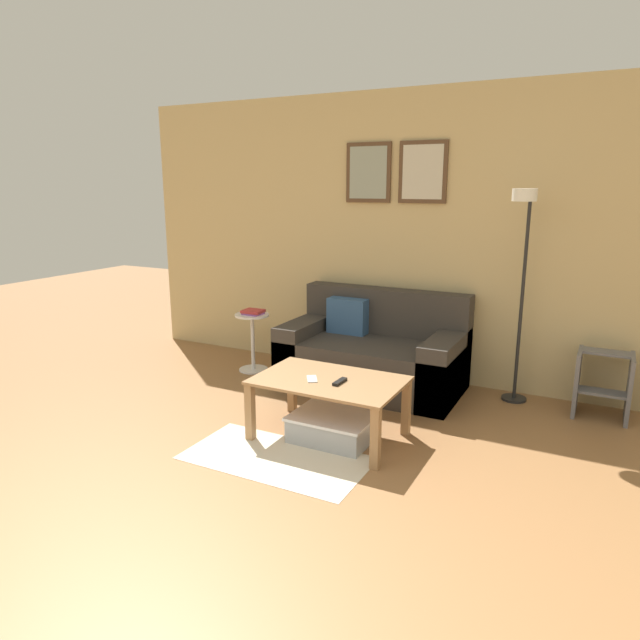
{
  "coord_description": "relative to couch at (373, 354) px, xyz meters",
  "views": [
    {
      "loc": [
        1.67,
        -1.18,
        1.74
      ],
      "look_at": [
        -0.06,
        2.15,
        0.85
      ],
      "focal_mm": 32.0,
      "sensor_mm": 36.0,
      "label": 1
    }
  ],
  "objects": [
    {
      "name": "book_stack",
      "position": [
        -1.18,
        -0.12,
        0.29
      ],
      "size": [
        0.2,
        0.17,
        0.04
      ],
      "color": "#8C4C93",
      "rests_on": "side_table"
    },
    {
      "name": "side_table",
      "position": [
        -1.19,
        -0.12,
        0.04
      ],
      "size": [
        0.32,
        0.32,
        0.55
      ],
      "color": "white",
      "rests_on": "ground_plane"
    },
    {
      "name": "couch",
      "position": [
        0.0,
        0.0,
        0.0
      ],
      "size": [
        1.53,
        0.85,
        0.83
      ],
      "color": "#38332D",
      "rests_on": "ground_plane"
    },
    {
      "name": "wall_back",
      "position": [
        0.12,
        0.45,
        0.99
      ],
      "size": [
        5.6,
        0.09,
        2.55
      ],
      "color": "tan",
      "rests_on": "ground_plane"
    },
    {
      "name": "area_rug",
      "position": [
        -0.03,
        -1.57,
        -0.29
      ],
      "size": [
        1.21,
        0.63,
        0.01
      ],
      "primitive_type": "cube",
      "color": "beige",
      "rests_on": "ground_plane"
    },
    {
      "name": "coffee_table",
      "position": [
        0.12,
        -1.12,
        0.07
      ],
      "size": [
        1.01,
        0.66,
        0.43
      ],
      "color": "#997047",
      "rests_on": "ground_plane"
    },
    {
      "name": "floor_lamp",
      "position": [
        1.17,
        0.05,
        0.9
      ],
      "size": [
        0.2,
        0.5,
        1.72
      ],
      "color": "black",
      "rests_on": "ground_plane"
    },
    {
      "name": "storage_bin",
      "position": [
        0.17,
        -1.15,
        -0.2
      ],
      "size": [
        0.56,
        0.43,
        0.18
      ],
      "color": "#9EA3A8",
      "rests_on": "ground_plane"
    },
    {
      "name": "step_stool",
      "position": [
        1.82,
        0.18,
        -0.02
      ],
      "size": [
        0.39,
        0.35,
        0.5
      ],
      "color": "slate",
      "rests_on": "ground_plane"
    },
    {
      "name": "remote_control",
      "position": [
        0.22,
        -1.16,
        0.15
      ],
      "size": [
        0.05,
        0.15,
        0.02
      ],
      "primitive_type": "cube",
      "rotation": [
        0.0,
        0.0,
        -0.04
      ],
      "color": "black",
      "rests_on": "coffee_table"
    },
    {
      "name": "cell_phone",
      "position": [
        0.02,
        -1.18,
        0.14
      ],
      "size": [
        0.13,
        0.15,
        0.01
      ],
      "primitive_type": "cube",
      "rotation": [
        0.0,
        0.0,
        0.56
      ],
      "color": "silver",
      "rests_on": "coffee_table"
    }
  ]
}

